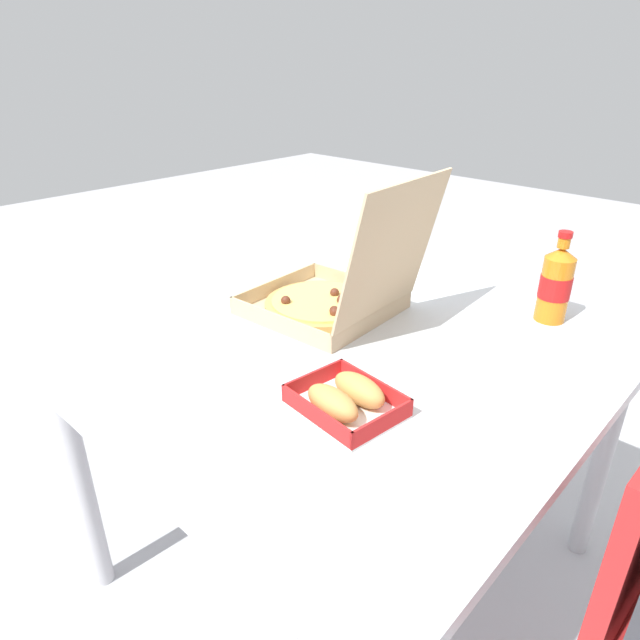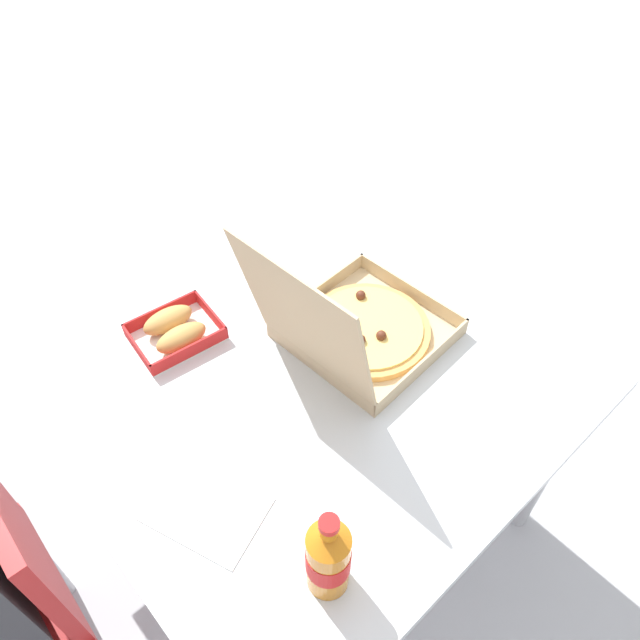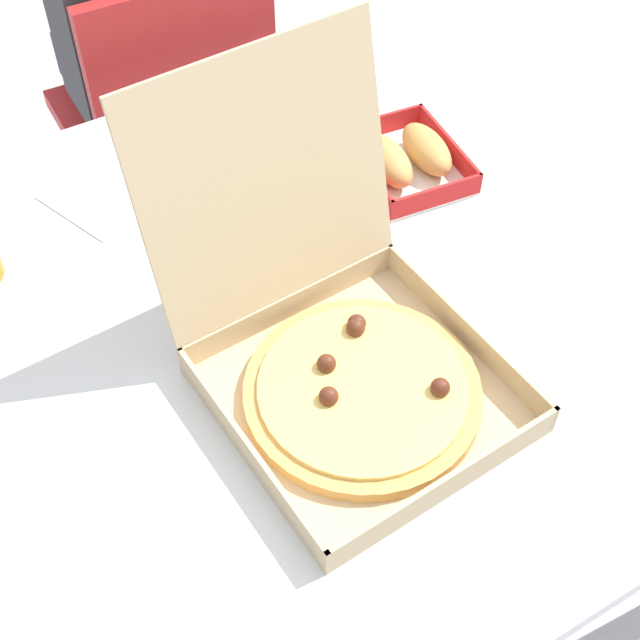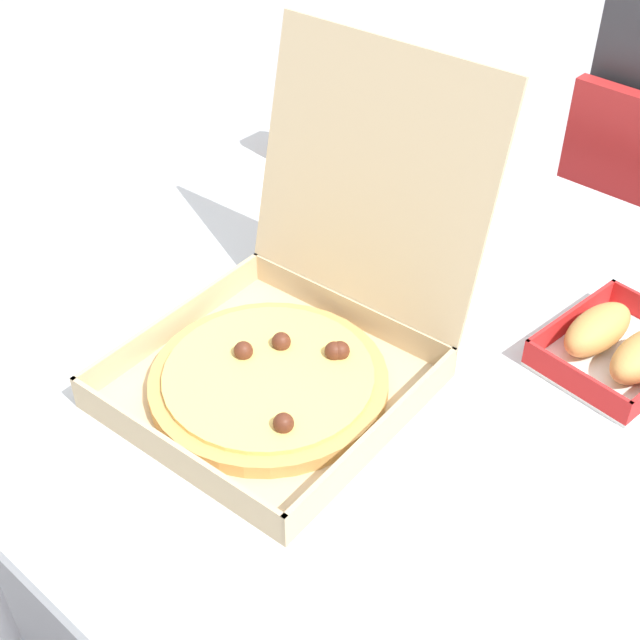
# 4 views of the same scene
# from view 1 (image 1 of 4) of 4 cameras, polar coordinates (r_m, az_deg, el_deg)

# --- Properties ---
(ground_plane) EXTENTS (10.00, 10.00, 0.00)m
(ground_plane) POSITION_cam_1_polar(r_m,az_deg,el_deg) (1.70, 2.93, -23.79)
(ground_plane) COLOR #B2B2B7
(dining_table) EXTENTS (1.13, 1.04, 0.71)m
(dining_table) POSITION_cam_1_polar(r_m,az_deg,el_deg) (1.28, 3.57, -5.17)
(dining_table) COLOR silver
(dining_table) RESTS_ON ground_plane
(pizza_box_open) EXTENTS (0.35, 0.42, 0.36)m
(pizza_box_open) POSITION_cam_1_polar(r_m,az_deg,el_deg) (1.36, 1.35, 2.48)
(pizza_box_open) COLOR tan
(pizza_box_open) RESTS_ON dining_table
(bread_side_box) EXTENTS (0.17, 0.21, 0.06)m
(bread_side_box) POSITION_cam_1_polar(r_m,az_deg,el_deg) (1.01, 2.72, -8.13)
(bread_side_box) COLOR white
(bread_side_box) RESTS_ON dining_table
(cola_bottle) EXTENTS (0.07, 0.07, 0.22)m
(cola_bottle) POSITION_cam_1_polar(r_m,az_deg,el_deg) (1.43, 23.23, 3.45)
(cola_bottle) COLOR orange
(cola_bottle) RESTS_ON dining_table
(paper_menu) EXTENTS (0.25, 0.21, 0.00)m
(paper_menu) POSITION_cam_1_polar(r_m,az_deg,el_deg) (1.24, 21.66, -4.60)
(paper_menu) COLOR white
(paper_menu) RESTS_ON dining_table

